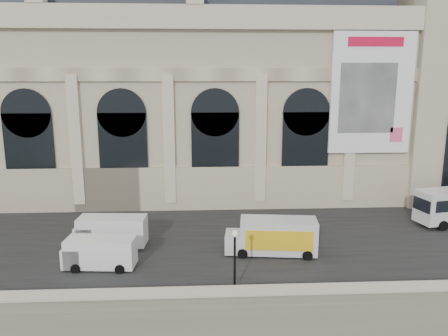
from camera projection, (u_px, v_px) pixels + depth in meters
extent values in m
cube|color=gray|center=(171.00, 203.00, 62.56)|extent=(160.00, 70.00, 6.00)
cube|color=#2D2D2D|center=(155.00, 235.00, 41.41)|extent=(160.00, 24.00, 0.06)
cube|color=gray|center=(133.00, 302.00, 28.22)|extent=(160.00, 1.20, 1.10)
cube|color=beige|center=(133.00, 293.00, 28.09)|extent=(160.00, 1.40, 0.12)
cube|color=#BBA990|center=(119.00, 107.00, 55.44)|extent=(68.00, 18.00, 22.00)
cube|color=beige|center=(107.00, 190.00, 48.27)|extent=(68.60, 0.40, 5.00)
cube|color=beige|center=(97.00, 16.00, 44.32)|extent=(69.00, 0.80, 2.40)
cube|color=beige|center=(100.00, 75.00, 45.68)|extent=(68.00, 0.30, 1.40)
cube|color=black|center=(30.00, 155.00, 47.01)|extent=(5.20, 0.25, 9.00)
cylinder|color=black|center=(26.00, 113.00, 46.07)|extent=(5.20, 0.25, 5.20)
cube|color=beige|center=(76.00, 141.00, 46.88)|extent=(1.20, 0.50, 14.00)
cube|color=black|center=(124.00, 154.00, 47.51)|extent=(5.20, 0.25, 9.00)
cylinder|color=black|center=(122.00, 113.00, 46.58)|extent=(5.20, 0.25, 5.20)
cube|color=beige|center=(169.00, 140.00, 47.38)|extent=(1.20, 0.50, 14.00)
cube|color=black|center=(215.00, 153.00, 48.01)|extent=(5.20, 0.25, 9.00)
cylinder|color=black|center=(215.00, 112.00, 47.08)|extent=(5.20, 0.25, 5.20)
cube|color=beige|center=(261.00, 140.00, 47.88)|extent=(1.20, 0.50, 14.00)
cube|color=black|center=(305.00, 153.00, 48.51)|extent=(5.20, 0.25, 9.00)
cylinder|color=black|center=(307.00, 112.00, 47.58)|extent=(5.20, 0.25, 5.20)
cube|color=beige|center=(350.00, 139.00, 48.39)|extent=(1.20, 0.50, 14.00)
cube|color=white|center=(372.00, 93.00, 47.25)|extent=(9.00, 0.35, 13.00)
cube|color=red|center=(376.00, 42.00, 45.94)|extent=(6.00, 0.06, 1.00)
cube|color=gray|center=(368.00, 98.00, 47.14)|extent=(6.20, 0.06, 7.50)
cube|color=#E85285|center=(396.00, 135.00, 48.14)|extent=(1.40, 0.06, 1.60)
cube|color=#BBA990|center=(440.00, 75.00, 53.69)|extent=(12.00, 14.00, 30.00)
cube|color=black|center=(422.00, 205.00, 42.99)|extent=(0.58, 2.38, 1.26)
cylinder|color=black|center=(443.00, 226.00, 42.55)|extent=(1.09, 0.53, 1.05)
cylinder|color=black|center=(424.00, 218.00, 45.02)|extent=(1.09, 0.53, 1.05)
cube|color=white|center=(101.00, 252.00, 34.23)|extent=(5.47, 2.47, 2.27)
cube|color=white|center=(74.00, 256.00, 34.35)|extent=(1.65, 2.18, 1.58)
cube|color=black|center=(67.00, 249.00, 34.26)|extent=(0.20, 1.77, 0.79)
cylinder|color=black|center=(76.00, 269.00, 33.46)|extent=(0.77, 0.30, 0.75)
cylinder|color=black|center=(85.00, 258.00, 35.48)|extent=(0.77, 0.30, 0.75)
cylinder|color=black|center=(120.00, 269.00, 33.37)|extent=(0.77, 0.30, 0.75)
cylinder|color=black|center=(126.00, 258.00, 35.40)|extent=(0.77, 0.30, 0.75)
cube|color=white|center=(113.00, 231.00, 38.55)|extent=(6.01, 2.65, 2.50)
cube|color=white|center=(86.00, 235.00, 38.65)|extent=(1.78, 2.38, 1.74)
cube|color=black|center=(79.00, 228.00, 38.53)|extent=(0.18, 1.96, 0.87)
cylinder|color=black|center=(88.00, 247.00, 37.67)|extent=(0.84, 0.32, 0.83)
cylinder|color=black|center=(96.00, 237.00, 39.90)|extent=(0.84, 0.32, 0.83)
cylinder|color=black|center=(132.00, 247.00, 37.63)|extent=(0.84, 0.32, 0.83)
cylinder|color=black|center=(137.00, 237.00, 39.86)|extent=(0.84, 0.32, 0.83)
cube|color=silver|center=(278.00, 235.00, 36.87)|extent=(6.63, 3.18, 2.88)
cube|color=gold|center=(279.00, 241.00, 35.64)|extent=(5.51, 0.71, 1.70)
cube|color=red|center=(279.00, 241.00, 35.64)|extent=(3.18, 0.41, 0.64)
cube|color=silver|center=(235.00, 242.00, 37.24)|extent=(1.97, 2.53, 1.60)
cylinder|color=black|center=(243.00, 254.00, 36.12)|extent=(0.88, 0.40, 0.85)
cylinder|color=black|center=(243.00, 243.00, 38.51)|extent=(0.88, 0.40, 0.85)
cylinder|color=black|center=(307.00, 256.00, 35.78)|extent=(0.88, 0.40, 0.85)
cylinder|color=black|center=(304.00, 244.00, 38.17)|extent=(0.88, 0.40, 0.85)
cylinder|color=black|center=(235.00, 288.00, 30.73)|extent=(0.46, 0.46, 0.42)
cylinder|color=black|center=(235.00, 264.00, 30.34)|extent=(0.17, 0.17, 4.18)
sphere|color=beige|center=(235.00, 234.00, 29.88)|extent=(0.46, 0.46, 0.46)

